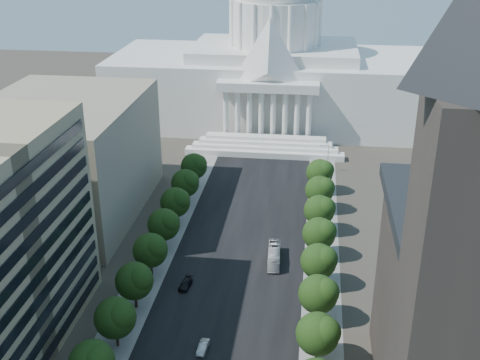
% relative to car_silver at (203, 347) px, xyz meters
% --- Properties ---
extents(road_asphalt, '(30.00, 260.00, 0.01)m').
position_rel_car_silver_xyz_m(road_asphalt, '(2.27, 41.36, -0.73)').
color(road_asphalt, black).
rests_on(road_asphalt, ground).
extents(sidewalk_left, '(8.00, 260.00, 0.02)m').
position_rel_car_silver_xyz_m(sidewalk_left, '(-16.73, 41.36, -0.73)').
color(sidewalk_left, gray).
rests_on(sidewalk_left, ground).
extents(sidewalk_right, '(8.00, 260.00, 0.02)m').
position_rel_car_silver_xyz_m(sidewalk_right, '(21.27, 41.36, -0.73)').
color(sidewalk_right, gray).
rests_on(sidewalk_right, ground).
extents(capitol, '(120.00, 56.00, 73.00)m').
position_rel_car_silver_xyz_m(capitol, '(2.27, 136.26, 19.28)').
color(capitol, white).
rests_on(capitol, ground).
extents(office_block_left_far, '(38.00, 52.00, 30.00)m').
position_rel_car_silver_xyz_m(office_block_left_far, '(-45.73, 51.36, 14.27)').
color(office_block_left_far, gray).
rests_on(office_block_left_far, ground).
extents(tree_l_d, '(7.79, 7.60, 9.97)m').
position_rel_car_silver_xyz_m(tree_l_d, '(-15.39, -0.83, 5.73)').
color(tree_l_d, '#33261C').
rests_on(tree_l_d, ground).
extents(tree_l_e, '(7.79, 7.60, 9.97)m').
position_rel_car_silver_xyz_m(tree_l_e, '(-15.39, 11.17, 5.73)').
color(tree_l_e, '#33261C').
rests_on(tree_l_e, ground).
extents(tree_l_f, '(7.79, 7.60, 9.97)m').
position_rel_car_silver_xyz_m(tree_l_f, '(-15.39, 23.17, 5.73)').
color(tree_l_f, '#33261C').
rests_on(tree_l_f, ground).
extents(tree_l_g, '(7.79, 7.60, 9.97)m').
position_rel_car_silver_xyz_m(tree_l_g, '(-15.39, 35.17, 5.73)').
color(tree_l_g, '#33261C').
rests_on(tree_l_g, ground).
extents(tree_l_h, '(7.79, 7.60, 9.97)m').
position_rel_car_silver_xyz_m(tree_l_h, '(-15.39, 47.17, 5.73)').
color(tree_l_h, '#33261C').
rests_on(tree_l_h, ground).
extents(tree_l_i, '(7.79, 7.60, 9.97)m').
position_rel_car_silver_xyz_m(tree_l_i, '(-15.39, 59.17, 5.73)').
color(tree_l_i, '#33261C').
rests_on(tree_l_i, ground).
extents(tree_l_j, '(7.79, 7.60, 9.97)m').
position_rel_car_silver_xyz_m(tree_l_j, '(-15.39, 71.17, 5.73)').
color(tree_l_j, '#33261C').
rests_on(tree_l_j, ground).
extents(tree_r_d, '(7.79, 7.60, 9.97)m').
position_rel_car_silver_xyz_m(tree_r_d, '(20.61, -0.83, 5.73)').
color(tree_r_d, '#33261C').
rests_on(tree_r_d, ground).
extents(tree_r_e, '(7.79, 7.60, 9.97)m').
position_rel_car_silver_xyz_m(tree_r_e, '(20.61, 11.17, 5.73)').
color(tree_r_e, '#33261C').
rests_on(tree_r_e, ground).
extents(tree_r_f, '(7.79, 7.60, 9.97)m').
position_rel_car_silver_xyz_m(tree_r_f, '(20.61, 23.17, 5.73)').
color(tree_r_f, '#33261C').
rests_on(tree_r_f, ground).
extents(tree_r_g, '(7.79, 7.60, 9.97)m').
position_rel_car_silver_xyz_m(tree_r_g, '(20.61, 35.17, 5.73)').
color(tree_r_g, '#33261C').
rests_on(tree_r_g, ground).
extents(tree_r_h, '(7.79, 7.60, 9.97)m').
position_rel_car_silver_xyz_m(tree_r_h, '(20.61, 47.17, 5.73)').
color(tree_r_h, '#33261C').
rests_on(tree_r_h, ground).
extents(tree_r_i, '(7.79, 7.60, 9.97)m').
position_rel_car_silver_xyz_m(tree_r_i, '(20.61, 59.17, 5.73)').
color(tree_r_i, '#33261C').
rests_on(tree_r_i, ground).
extents(tree_r_j, '(7.79, 7.60, 9.97)m').
position_rel_car_silver_xyz_m(tree_r_j, '(20.61, 71.17, 5.73)').
color(tree_r_j, '#33261C').
rests_on(tree_r_j, ground).
extents(streetlight_c, '(2.61, 0.44, 9.00)m').
position_rel_car_silver_xyz_m(streetlight_c, '(22.17, 11.36, 5.09)').
color(streetlight_c, gray).
rests_on(streetlight_c, ground).
extents(streetlight_d, '(2.61, 0.44, 9.00)m').
position_rel_car_silver_xyz_m(streetlight_d, '(22.17, 36.36, 5.09)').
color(streetlight_d, gray).
rests_on(streetlight_d, ground).
extents(streetlight_e, '(2.61, 0.44, 9.00)m').
position_rel_car_silver_xyz_m(streetlight_e, '(22.17, 61.36, 5.09)').
color(streetlight_e, gray).
rests_on(streetlight_e, ground).
extents(streetlight_f, '(2.61, 0.44, 9.00)m').
position_rel_car_silver_xyz_m(streetlight_f, '(22.17, 86.36, 5.09)').
color(streetlight_f, gray).
rests_on(streetlight_f, ground).
extents(car_silver, '(1.95, 4.54, 1.45)m').
position_rel_car_silver_xyz_m(car_silver, '(0.00, 0.00, 0.00)').
color(car_silver, '#B6B8BE').
rests_on(car_silver, ground).
extents(car_dark_b, '(2.60, 5.21, 1.46)m').
position_rel_car_silver_xyz_m(car_dark_b, '(-7.37, 19.56, 0.00)').
color(car_dark_b, black).
rests_on(car_dark_b, ground).
extents(city_bus, '(3.20, 11.39, 3.14)m').
position_rel_car_silver_xyz_m(city_bus, '(10.42, 32.22, 0.84)').
color(city_bus, silver).
rests_on(city_bus, ground).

